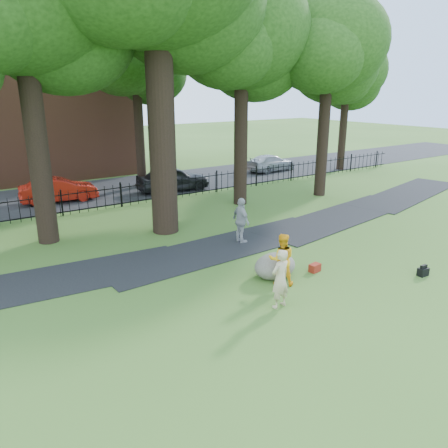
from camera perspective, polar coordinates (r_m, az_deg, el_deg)
ground at (r=13.64m, az=6.18°, el=-8.50°), size 120.00×120.00×0.00m
footpath at (r=17.05m, az=0.20°, el=-3.02°), size 36.07×3.85×0.03m
street at (r=27.16m, az=-16.38°, el=3.99°), size 80.00×7.00×0.02m
iron_fence at (r=23.34m, az=-13.32°, el=3.65°), size 44.00×0.04×1.20m
tree_row at (r=19.77m, az=-9.20°, el=23.58°), size 26.82×7.96×12.42m
woman at (r=12.30m, az=7.33°, el=-7.11°), size 0.67×0.48×1.72m
man at (r=13.70m, az=7.52°, el=-4.60°), size 1.03×0.99×1.68m
pedestrian at (r=17.25m, az=2.25°, el=0.43°), size 0.53×1.11×1.84m
boulder at (r=14.38m, az=6.67°, el=-5.26°), size 1.60×1.29×0.86m
backpack at (r=15.88m, az=24.55°, el=-5.70°), size 0.37×0.25×0.27m
red_bag at (r=15.09m, az=11.78°, el=-5.62°), size 0.43×0.30×0.27m
red_sedan at (r=25.37m, az=-20.80°, el=4.19°), size 4.14×1.85×1.32m
grey_car at (r=26.50m, az=-6.70°, el=5.90°), size 4.50×2.15×1.48m
silver_car at (r=33.04m, az=6.11°, el=7.93°), size 4.36×2.17×1.22m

